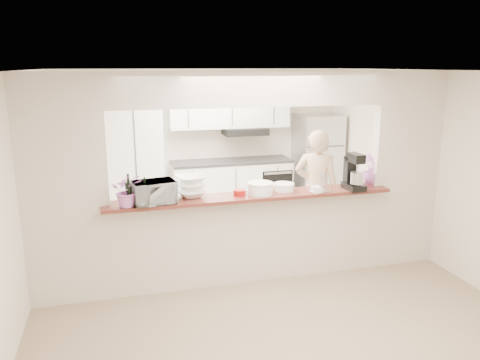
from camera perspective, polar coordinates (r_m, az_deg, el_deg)
name	(u,v)px	position (r m, az deg, el deg)	size (l,w,h in m)	color
floor	(251,279)	(5.88, 1.31, -11.97)	(6.00, 6.00, 0.00)	gray
tile_overlay	(222,236)	(7.26, -2.21, -6.79)	(5.00, 2.90, 0.01)	beige
partition	(251,161)	(5.40, 1.39, 2.35)	(5.00, 0.15, 2.50)	beige
bar_counter	(251,235)	(5.65, 1.35, -6.72)	(3.40, 0.38, 1.09)	beige
kitchen_cabinets	(195,160)	(8.06, -5.46, 2.43)	(3.15, 0.62, 2.25)	white
refrigerator	(317,161)	(8.68, 9.36, 2.28)	(0.75, 0.70, 1.70)	#AEAEB3
flower_left	(127,190)	(5.09, -13.60, -1.22)	(0.32, 0.28, 0.36)	#C86AA0
wine_bottle_a	(129,194)	(5.10, -13.39, -1.65)	(0.07, 0.07, 0.36)	black
wine_bottle_b	(145,194)	(5.11, -11.49, -1.73)	(0.06, 0.06, 0.31)	black
toaster_oven	(154,192)	(5.16, -10.46, -1.48)	(0.45, 0.31, 0.25)	#A1A1A5
serving_bowls	(191,187)	(5.36, -5.97, -0.81)	(0.33, 0.33, 0.24)	white
plate_stack_a	(260,188)	(5.46, 2.50, -1.01)	(0.30, 0.30, 0.14)	white
plate_stack_b	(284,187)	(5.64, 5.38, -0.85)	(0.25, 0.25, 0.09)	white
red_bowl	(240,192)	(5.42, -0.06, -1.53)	(0.14, 0.14, 0.07)	maroon
tan_bowl	(276,187)	(5.66, 4.39, -0.90)	(0.14, 0.14, 0.06)	#C5B78B
utensil_caddy	(320,185)	(5.61, 9.67, -0.55)	(0.26, 0.19, 0.22)	silver
stand_mixer	(354,173)	(5.80, 13.68, 0.80)	(0.20, 0.31, 0.45)	black
flower_right	(371,169)	(6.13, 15.73, 1.30)	(0.22, 0.22, 0.39)	#C268C0
person	(316,190)	(6.69, 9.27, -1.17)	(0.62, 0.41, 1.69)	tan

